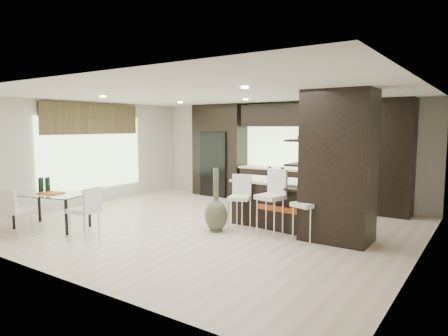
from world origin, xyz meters
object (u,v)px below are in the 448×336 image
Objects in this scene: bench at (277,216)px; chair_end at (84,214)px; stool_left at (240,208)px; dining_table at (52,211)px; chair_near at (16,213)px; stool_mid at (270,209)px; chair_far at (4,211)px; stool_right at (305,216)px; floor_vase at (216,200)px; kitchen_island at (289,204)px.

chair_end is at bearing -129.80° from bench.
chair_end is (-2.16, -2.05, -0.01)m from stool_left.
chair_near is at bearing -104.47° from dining_table.
stool_mid is at bearing -19.52° from stool_left.
stool_left is at bearing -130.07° from bench.
stool_left is at bearing 18.08° from dining_table.
chair_end is at bearing 41.38° from chair_far.
bench is at bearing 166.17° from stool_right.
chair_far is 1.67m from chair_end.
bench is (-0.14, 0.55, -0.26)m from stool_mid.
chair_far is (-3.67, -2.77, -0.02)m from stool_left.
floor_vase reaches higher than stool_right.
chair_near is at bearing -139.28° from kitchen_island.
chair_far is (-0.46, -0.72, 0.07)m from dining_table.
kitchen_island is 1.55m from floor_vase.
kitchen_island reaches higher than chair_end.
stool_mid is 1.20× the size of chair_far.
kitchen_island is at bearing 26.72° from chair_near.
dining_table is 1.75× the size of chair_far.
kitchen_island reaches higher than stool_left.
stool_right is at bearing -25.57° from bench.
chair_end is at bearing -14.47° from dining_table.
stool_left is 3.80m from dining_table.
chair_end is at bearing -137.81° from floor_vase.
chair_far is at bearing -135.28° from bench.
stool_left is at bearing 52.86° from chair_far.
stool_right is 1.05× the size of chair_near.
dining_table is (-3.91, -2.83, -0.12)m from kitchen_island.
bench is at bearing -57.64° from chair_end.
stool_right reaches higher than dining_table.
kitchen_island is 0.81m from stool_mid.
floor_vase reaches higher than stool_left.
kitchen_island is 1.05m from stool_left.
chair_near is at bearing -130.47° from stool_right.
stool_mid is (0.00, -0.81, 0.03)m from kitchen_island.
chair_near is at bearing 14.92° from chair_far.
chair_end is (-1.85, -1.67, -0.20)m from floor_vase.
floor_vase is 3.35m from dining_table.
chair_near is at bearing -131.98° from bench.
dining_table is 1.71× the size of chair_end.
kitchen_island is at bearing 31.05° from stool_left.
kitchen_island is 2.26× the size of stool_mid.
dining_table is at bearing 78.96° from chair_end.
dining_table is 1.70× the size of chair_near.
floor_vase reaches higher than chair_far.
stool_mid reaches higher than chair_end.
stool_left is at bearing -133.34° from kitchen_island.
bench is 1.52× the size of chair_end.
floor_vase reaches higher than chair_near.
dining_table is at bearing -149.95° from floor_vase.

